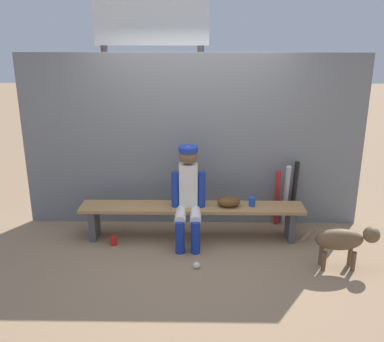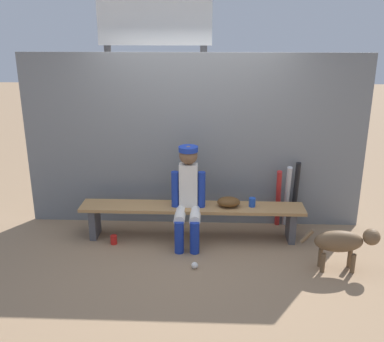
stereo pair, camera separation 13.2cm
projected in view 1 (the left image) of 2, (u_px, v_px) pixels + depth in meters
ground_plane at (192, 238)px, 5.57m from camera, size 30.00×30.00×0.00m
chainlink_fence at (193, 142)px, 5.67m from camera, size 4.35×0.03×2.23m
dugout_bench at (192, 212)px, 5.46m from camera, size 2.74×0.36×0.43m
player_seated at (188, 193)px, 5.27m from camera, size 0.41×0.55×1.19m
baseball_glove at (229, 202)px, 5.41m from camera, size 0.28×0.20×0.12m
bat_aluminum_red at (277, 198)px, 5.76m from camera, size 0.11×0.25×0.81m
bat_aluminum_silver at (286, 196)px, 5.75m from camera, size 0.08×0.27×0.87m
bat_aluminum_black at (294, 194)px, 5.77m from camera, size 0.07×0.17×0.90m
baseball at (196, 265)px, 4.87m from camera, size 0.07×0.07×0.07m
cup_on_ground at (114, 241)px, 5.38m from camera, size 0.08×0.08×0.11m
cup_on_bench at (252, 202)px, 5.42m from camera, size 0.08×0.08×0.11m
scoreboard at (157, 45)px, 6.39m from camera, size 1.91×0.27×3.29m
dog at (344, 240)px, 4.79m from camera, size 0.84×0.20×0.49m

